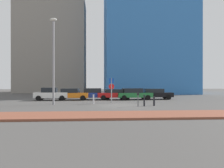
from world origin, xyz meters
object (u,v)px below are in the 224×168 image
Objects in this scene: parked_car_orange at (72,94)px; street_lamp at (53,55)px; parked_car_white at (51,94)px; traffic_bollard_mid at (144,101)px; traffic_bollard_far at (154,101)px; parking_meter at (138,97)px; parked_car_black at (155,94)px; parked_car_blue at (95,94)px; parked_car_green at (134,94)px; parked_car_red at (114,94)px; parking_sign_post at (111,87)px; traffic_bollard_edge at (144,99)px; traffic_bollard_near at (93,99)px.

street_lamp is (-1.18, -5.84, 4.21)m from parked_car_orange.
parked_car_white is 12.82m from traffic_bollard_mid.
traffic_bollard_far is at bearing -41.18° from parked_car_orange.
parked_car_black is at bearing 65.08° from parking_meter.
parked_car_blue is 9.96m from traffic_bollard_far.
traffic_bollard_mid is (-0.38, -7.72, -0.26)m from parked_car_green.
parked_car_black is 4.34× the size of traffic_bollard_mid.
traffic_bollard_far is at bearing 16.23° from parking_meter.
parking_sign_post reaches higher than parked_car_red.
traffic_bollard_far is at bearing -85.06° from parked_car_green.
traffic_bollard_mid is at bearing -111.84° from parked_car_black.
parking_meter is at bearing -64.21° from parked_car_blue.
parked_car_black is 14.30m from street_lamp.
parking_meter reaches higher than traffic_bollard_edge.
parked_car_green is (2.54, -0.33, 0.05)m from parked_car_red.
parking_meter is (4.15, -8.58, 0.09)m from parked_car_blue.
parked_car_green reaches higher than parked_car_orange.
parked_car_orange is at bearing 138.82° from traffic_bollard_far.
street_lamp reaches higher than traffic_bollard_far.
parked_car_blue reaches higher than traffic_bollard_far.
parked_car_orange is 3.04× the size of parking_meter.
traffic_bollard_edge is at bearing -41.91° from parked_car_blue.
street_lamp reaches higher than parked_car_red.
parked_car_white is at bearing -172.69° from parked_car_blue.
parked_car_orange reaches higher than traffic_bollard_far.
parked_car_orange is at bearing 78.60° from street_lamp.
traffic_bollard_far is (3.88, -2.96, -1.26)m from parking_sign_post.
parked_car_red is at bearing -177.29° from parked_car_black.
parked_car_blue reaches higher than traffic_bollard_edge.
parked_car_blue is 5.57m from parking_sign_post.
parking_sign_post is 3.19× the size of traffic_bollard_edge.
parked_car_green is 7.98m from parking_meter.
parked_car_green is 7.47m from traffic_bollard_far.
parked_car_blue is 5.18m from parked_car_green.
parking_sign_post is 2.60× the size of traffic_bollard_mid.
street_lamp reaches higher than traffic_bollard_near.
traffic_bollard_near is at bearing -62.68° from parked_car_orange.
parked_car_blue is at bearing 110.29° from parking_sign_post.
parked_car_blue is 8.10m from parked_car_black.
street_lamp is (-12.11, -6.32, 4.23)m from parked_car_black.
parked_car_blue is 6.00m from traffic_bollard_near.
parking_sign_post is (7.39, -4.44, 0.91)m from parked_car_white.
parked_car_white is 2.66m from parked_car_orange.
traffic_bollard_far is (1.02, 0.28, -0.08)m from traffic_bollard_mid.
parking_sign_post is (1.90, -5.14, 0.94)m from parked_car_blue.
street_lamp is at bearing -101.40° from parked_car_orange.
parked_car_white is 0.91× the size of parked_car_green.
traffic_bollard_edge is at bearing 94.80° from traffic_bollard_far.
parked_car_red is at bearing 2.38° from parked_car_orange.
parked_car_orange is 4.52× the size of traffic_bollard_far.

